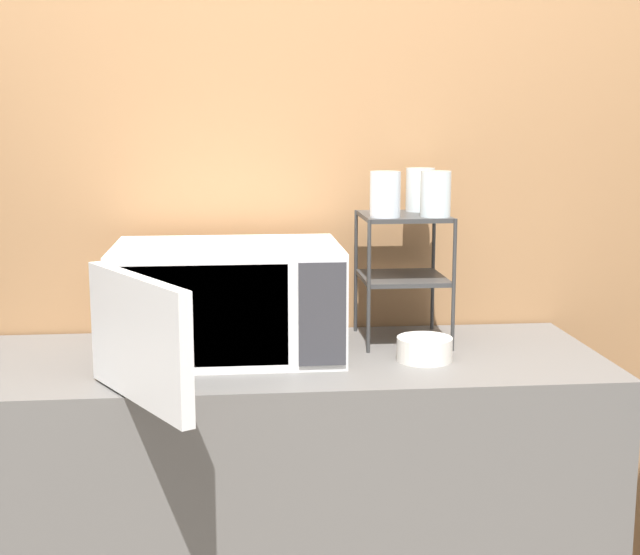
% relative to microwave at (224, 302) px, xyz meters
% --- Properties ---
extents(wall_back, '(8.00, 0.06, 2.60)m').
position_rel_microwave_xyz_m(wall_back, '(0.10, 0.32, 0.25)').
color(wall_back, '#9E7047').
rests_on(wall_back, ground_plane).
extents(counter, '(1.74, 0.61, 0.91)m').
position_rel_microwave_xyz_m(counter, '(0.10, -0.03, -0.60)').
color(counter, '#595654').
rests_on(counter, ground_plane).
extents(microwave, '(0.60, 0.80, 0.28)m').
position_rel_microwave_xyz_m(microwave, '(0.00, 0.00, 0.00)').
color(microwave, silver).
rests_on(microwave, counter).
extents(dish_rack, '(0.23, 0.25, 0.35)m').
position_rel_microwave_xyz_m(dish_rack, '(0.48, 0.11, 0.11)').
color(dish_rack, '#333333').
rests_on(dish_rack, counter).
extents(glass_front_left, '(0.08, 0.08, 0.12)m').
position_rel_microwave_xyz_m(glass_front_left, '(0.42, 0.05, 0.27)').
color(glass_front_left, silver).
rests_on(glass_front_left, dish_rack).
extents(glass_back_right, '(0.08, 0.08, 0.12)m').
position_rel_microwave_xyz_m(glass_back_right, '(0.54, 0.19, 0.27)').
color(glass_back_right, silver).
rests_on(glass_back_right, dish_rack).
extents(glass_front_right, '(0.08, 0.08, 0.12)m').
position_rel_microwave_xyz_m(glass_front_right, '(0.55, 0.05, 0.27)').
color(glass_front_right, silver).
rests_on(glass_front_right, dish_rack).
extents(bowl, '(0.14, 0.14, 0.06)m').
position_rel_microwave_xyz_m(bowl, '(0.50, -0.10, -0.11)').
color(bowl, silver).
rests_on(bowl, counter).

